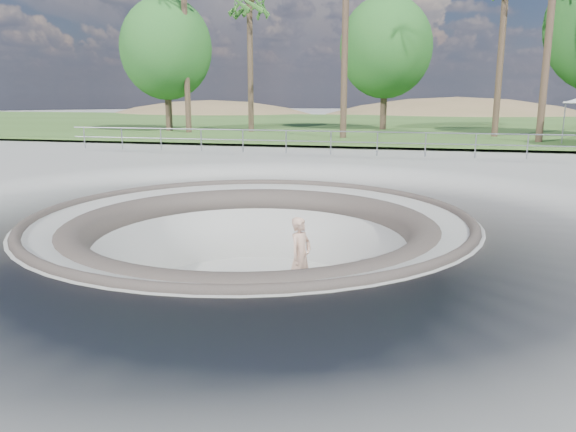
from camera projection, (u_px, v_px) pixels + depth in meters
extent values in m
plane|color=gray|center=(251.00, 217.00, 13.09)|extent=(180.00, 180.00, 0.00)
torus|color=gray|center=(252.00, 297.00, 13.52)|extent=(14.00, 14.00, 4.00)
cylinder|color=gray|center=(252.00, 295.00, 13.51)|extent=(6.60, 6.60, 0.10)
torus|color=#49413A|center=(251.00, 217.00, 13.09)|extent=(10.24, 10.24, 0.24)
torus|color=#49413A|center=(251.00, 235.00, 13.18)|extent=(8.91, 8.91, 0.81)
cube|color=#3A5A24|center=(373.00, 125.00, 45.36)|extent=(180.00, 36.00, 0.12)
ellipsoid|color=brown|center=(212.00, 166.00, 71.65)|extent=(50.40, 36.00, 23.40)
ellipsoid|color=brown|center=(452.00, 179.00, 70.05)|extent=(61.60, 44.00, 28.60)
cylinder|color=gray|center=(331.00, 131.00, 24.24)|extent=(25.00, 0.05, 0.05)
cylinder|color=gray|center=(331.00, 142.00, 24.34)|extent=(25.00, 0.05, 0.05)
cube|color=olive|center=(300.00, 294.00, 13.28)|extent=(0.75, 0.37, 0.02)
cylinder|color=#B5B5BA|center=(300.00, 295.00, 13.29)|extent=(0.07, 0.15, 0.03)
cylinder|color=#B5B5BA|center=(300.00, 295.00, 13.29)|extent=(0.07, 0.15, 0.03)
cylinder|color=silver|center=(300.00, 295.00, 13.29)|extent=(0.06, 0.04, 0.06)
cylinder|color=silver|center=(300.00, 295.00, 13.29)|extent=(0.06, 0.04, 0.06)
cylinder|color=silver|center=(300.00, 295.00, 13.29)|extent=(0.06, 0.04, 0.06)
cylinder|color=silver|center=(300.00, 295.00, 13.29)|extent=(0.06, 0.04, 0.06)
imported|color=tan|center=(300.00, 256.00, 13.08)|extent=(0.67, 0.79, 1.84)
cylinder|color=gray|center=(569.00, 123.00, 28.63)|extent=(0.06, 0.06, 1.95)
cylinder|color=brown|center=(186.00, 54.00, 35.05)|extent=(0.36, 0.36, 9.98)
cylinder|color=brown|center=(250.00, 67.00, 35.94)|extent=(0.36, 0.36, 8.44)
cylinder|color=brown|center=(345.00, 42.00, 30.82)|extent=(0.36, 0.36, 10.70)
cylinder|color=brown|center=(500.00, 59.00, 31.79)|extent=(0.36, 0.36, 8.99)
cylinder|color=brown|center=(549.00, 31.00, 28.05)|extent=(0.36, 0.36, 11.27)
cylinder|color=brown|center=(168.00, 94.00, 37.11)|extent=(0.44, 0.44, 5.04)
ellipsoid|color=#236625|center=(166.00, 49.00, 36.48)|extent=(6.02, 5.48, 6.57)
cylinder|color=brown|center=(384.00, 93.00, 38.40)|extent=(0.44, 0.44, 5.21)
ellipsoid|color=#236625|center=(386.00, 47.00, 37.75)|extent=(6.22, 5.65, 6.79)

